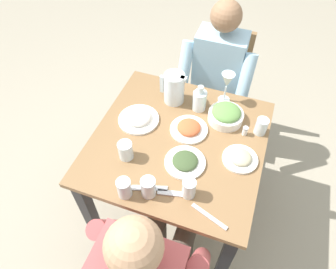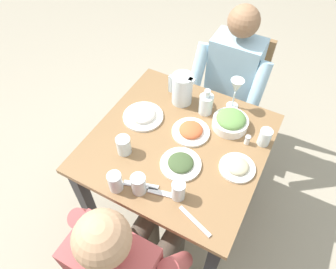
{
  "view_description": "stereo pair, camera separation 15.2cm",
  "coord_description": "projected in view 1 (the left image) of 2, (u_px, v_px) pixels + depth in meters",
  "views": [
    {
      "loc": [
        -0.3,
        0.99,
        2.04
      ],
      "look_at": [
        0.05,
        0.03,
        0.8
      ],
      "focal_mm": 32.98,
      "sensor_mm": 36.0,
      "label": 1
    },
    {
      "loc": [
        -0.44,
        0.93,
        2.04
      ],
      "look_at": [
        0.05,
        0.03,
        0.8
      ],
      "focal_mm": 32.98,
      "sensor_mm": 36.0,
      "label": 2
    }
  ],
  "objects": [
    {
      "name": "dining_table",
      "position": [
        178.0,
        153.0,
        1.75
      ],
      "size": [
        0.91,
        0.91,
        0.75
      ],
      "color": "olive",
      "rests_on": "ground_plane"
    },
    {
      "name": "diner_far",
      "position": [
        151.0,
        262.0,
        1.34
      ],
      "size": [
        0.48,
        0.53,
        1.19
      ],
      "color": "#B24C4C",
      "rests_on": "ground_plane"
    },
    {
      "name": "oil_carafe",
      "position": [
        199.0,
        101.0,
        1.76
      ],
      "size": [
        0.08,
        0.08,
        0.16
      ],
      "color": "silver",
      "rests_on": "dining_table"
    },
    {
      "name": "fork_far",
      "position": [
        175.0,
        194.0,
        1.44
      ],
      "size": [
        0.17,
        0.06,
        0.01
      ],
      "primitive_type": "cube",
      "rotation": [
        0.0,
        0.0,
        0.22
      ],
      "color": "silver",
      "rests_on": "dining_table"
    },
    {
      "name": "plate_rice_curry",
      "position": [
        189.0,
        128.0,
        1.68
      ],
      "size": [
        0.21,
        0.21,
        0.05
      ],
      "color": "white",
      "rests_on": "dining_table"
    },
    {
      "name": "chair_near",
      "position": [
        218.0,
        81.0,
        2.32
      ],
      "size": [
        0.4,
        0.4,
        0.9
      ],
      "color": "olive",
      "rests_on": "ground_plane"
    },
    {
      "name": "ground_plane",
      "position": [
        176.0,
        204.0,
        2.23
      ],
      "size": [
        8.0,
        8.0,
        0.0
      ],
      "primitive_type": "plane",
      "color": "#9E937F"
    },
    {
      "name": "water_pitcher",
      "position": [
        174.0,
        88.0,
        1.78
      ],
      "size": [
        0.16,
        0.12,
        0.19
      ],
      "color": "silver",
      "rests_on": "dining_table"
    },
    {
      "name": "fork_near",
      "position": [
        150.0,
        188.0,
        1.46
      ],
      "size": [
        0.17,
        0.08,
        0.01
      ],
      "primitive_type": "cube",
      "rotation": [
        0.0,
        0.0,
        0.31
      ],
      "color": "silver",
      "rests_on": "dining_table"
    },
    {
      "name": "knife_near",
      "position": [
        209.0,
        216.0,
        1.37
      ],
      "size": [
        0.18,
        0.08,
        0.01
      ],
      "primitive_type": "cube",
      "rotation": [
        0.0,
        0.0,
        -0.34
      ],
      "color": "silver",
      "rests_on": "dining_table"
    },
    {
      "name": "wine_glass",
      "position": [
        227.0,
        82.0,
        1.74
      ],
      "size": [
        0.08,
        0.08,
        0.2
      ],
      "color": "silver",
      "rests_on": "dining_table"
    },
    {
      "name": "water_glass_near_right",
      "position": [
        124.0,
        188.0,
        1.4
      ],
      "size": [
        0.07,
        0.07,
        0.11
      ],
      "primitive_type": "cylinder",
      "color": "silver",
      "rests_on": "dining_table"
    },
    {
      "name": "water_glass_near_left",
      "position": [
        261.0,
        126.0,
        1.65
      ],
      "size": [
        0.06,
        0.06,
        0.1
      ],
      "primitive_type": "cylinder",
      "color": "silver",
      "rests_on": "dining_table"
    },
    {
      "name": "water_glass_center",
      "position": [
        126.0,
        150.0,
        1.54
      ],
      "size": [
        0.07,
        0.07,
        0.1
      ],
      "primitive_type": "cylinder",
      "color": "silver",
      "rests_on": "dining_table"
    },
    {
      "name": "diner_near",
      "position": [
        214.0,
        83.0,
        2.09
      ],
      "size": [
        0.48,
        0.53,
        1.19
      ],
      "color": "#9EC6E0",
      "rests_on": "ground_plane"
    },
    {
      "name": "salad_bowl",
      "position": [
        226.0,
        115.0,
        1.71
      ],
      "size": [
        0.2,
        0.2,
        0.09
      ],
      "color": "white",
      "rests_on": "dining_table"
    },
    {
      "name": "plate_dolmas",
      "position": [
        185.0,
        162.0,
        1.54
      ],
      "size": [
        0.21,
        0.21,
        0.04
      ],
      "color": "white",
      "rests_on": "dining_table"
    },
    {
      "name": "water_glass_far_left",
      "position": [
        189.0,
        188.0,
        1.4
      ],
      "size": [
        0.06,
        0.06,
        0.1
      ],
      "primitive_type": "cylinder",
      "color": "silver",
      "rests_on": "dining_table"
    },
    {
      "name": "plate_yoghurt",
      "position": [
        139.0,
        118.0,
        1.73
      ],
      "size": [
        0.23,
        0.23,
        0.05
      ],
      "color": "white",
      "rests_on": "dining_table"
    },
    {
      "name": "water_glass_far_right",
      "position": [
        148.0,
        187.0,
        1.41
      ],
      "size": [
        0.07,
        0.07,
        0.11
      ],
      "primitive_type": "cylinder",
      "color": "silver",
      "rests_on": "dining_table"
    },
    {
      "name": "plate_beans",
      "position": [
        240.0,
        158.0,
        1.56
      ],
      "size": [
        0.18,
        0.18,
        0.04
      ],
      "color": "white",
      "rests_on": "dining_table"
    },
    {
      "name": "salt_shaker",
      "position": [
        245.0,
        131.0,
        1.66
      ],
      "size": [
        0.03,
        0.03,
        0.05
      ],
      "color": "white",
      "rests_on": "dining_table"
    }
  ]
}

